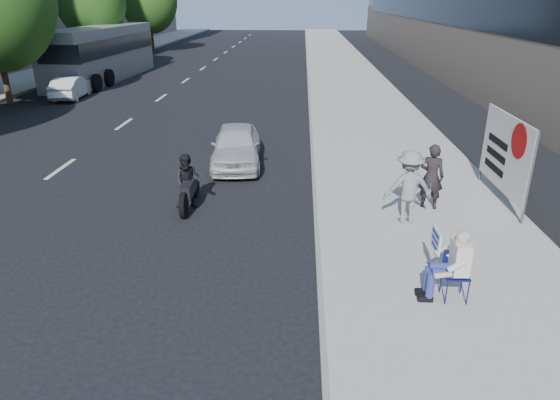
# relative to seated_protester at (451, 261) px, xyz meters

# --- Properties ---
(ground) EXTENTS (160.00, 160.00, 0.00)m
(ground) POSITION_rel_seated_protester_xyz_m (-3.63, -0.94, -0.87)
(ground) COLOR black
(ground) RESTS_ON ground
(near_sidewalk) EXTENTS (5.00, 120.00, 0.15)m
(near_sidewalk) POSITION_rel_seated_protester_xyz_m (0.37, 19.06, -0.80)
(near_sidewalk) COLOR gray
(near_sidewalk) RESTS_ON ground
(tree_far_e) EXTENTS (5.40, 5.40, 7.89)m
(tree_far_e) POSITION_rel_seated_protester_xyz_m (-17.33, 43.06, 3.91)
(tree_far_e) COLOR #382616
(tree_far_e) RESTS_ON ground
(seated_protester) EXTENTS (0.83, 1.12, 1.31)m
(seated_protester) POSITION_rel_seated_protester_xyz_m (0.00, 0.00, 0.00)
(seated_protester) COLOR navy
(seated_protester) RESTS_ON near_sidewalk
(jogger) EXTENTS (1.17, 0.75, 1.72)m
(jogger) POSITION_rel_seated_protester_xyz_m (-0.11, 3.20, 0.14)
(jogger) COLOR gray
(jogger) RESTS_ON near_sidewalk
(pedestrian_woman) EXTENTS (0.69, 0.55, 1.63)m
(pedestrian_woman) POSITION_rel_seated_protester_xyz_m (0.62, 4.07, 0.09)
(pedestrian_woman) COLOR black
(pedestrian_woman) RESTS_ON near_sidewalk
(protest_banner) EXTENTS (0.08, 3.06, 2.20)m
(protest_banner) POSITION_rel_seated_protester_xyz_m (2.55, 4.68, 0.53)
(protest_banner) COLOR #4C4C4C
(protest_banner) RESTS_ON near_sidewalk
(white_sedan_near) EXTENTS (1.81, 3.86, 1.28)m
(white_sedan_near) POSITION_rel_seated_protester_xyz_m (-4.63, 7.73, -0.23)
(white_sedan_near) COLOR silver
(white_sedan_near) RESTS_ON ground
(white_sedan_mid) EXTENTS (1.57, 3.64, 1.16)m
(white_sedan_mid) POSITION_rel_seated_protester_xyz_m (-14.85, 18.72, -0.29)
(white_sedan_mid) COLOR white
(white_sedan_mid) RESTS_ON ground
(motorcycle) EXTENTS (0.71, 2.04, 1.42)m
(motorcycle) POSITION_rel_seated_protester_xyz_m (-5.40, 4.14, -0.24)
(motorcycle) COLOR black
(motorcycle) RESTS_ON ground
(bus) EXTENTS (3.19, 12.17, 3.30)m
(bus) POSITION_rel_seated_protester_xyz_m (-15.49, 25.19, 0.76)
(bus) COLOR gray
(bus) RESTS_ON ground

